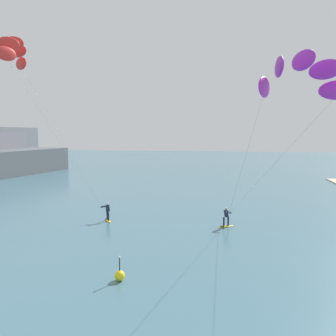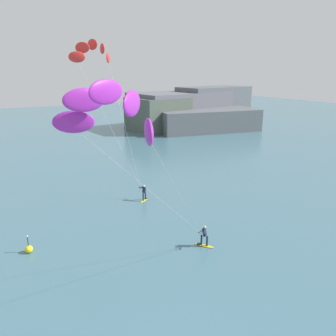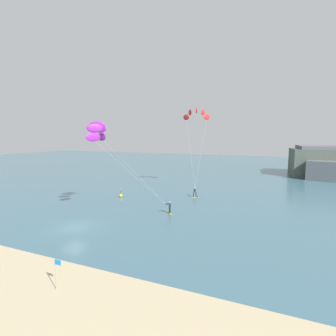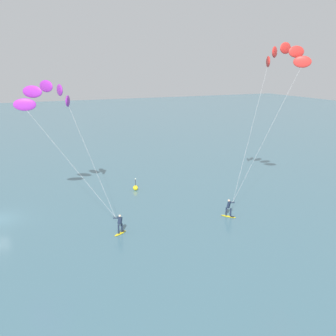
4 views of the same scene
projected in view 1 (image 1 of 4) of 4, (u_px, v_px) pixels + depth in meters
kitesurfer_nearshore at (18, 59)px, 28.42m from camera, size 5.55×9.09×15.84m
kitesurfer_mid_water at (298, 83)px, 19.00m from camera, size 11.10×7.78×12.41m
marker_buoy at (120, 275)px, 18.44m from camera, size 0.56×0.56×1.38m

